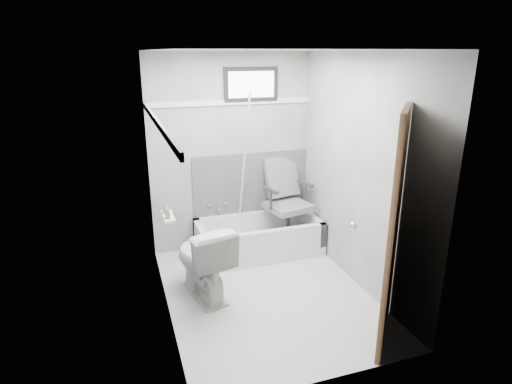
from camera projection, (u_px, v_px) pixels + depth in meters
name	position (u px, v px, depth m)	size (l,w,h in m)	color
floor	(267.00, 293.00, 4.43)	(2.60, 2.60, 0.00)	white
ceiling	(269.00, 50.00, 3.68)	(2.60, 2.60, 0.00)	silver
wall_back	(231.00, 154.00, 5.23)	(2.00, 0.02, 2.40)	slate
wall_front	(333.00, 236.00, 2.89)	(2.00, 0.02, 2.40)	slate
wall_left	(161.00, 193.00, 3.76)	(0.02, 2.60, 2.40)	slate
wall_right	(360.00, 174.00, 4.36)	(0.02, 2.60, 2.40)	slate
bathtub	(259.00, 237.00, 5.27)	(1.50, 0.70, 0.42)	silver
office_chair	(288.00, 201.00, 5.31)	(0.58, 0.58, 1.01)	slate
toilet	(203.00, 260.00, 4.29)	(0.45, 0.80, 0.78)	silver
door	(445.00, 242.00, 3.26)	(0.78, 0.78, 2.00)	#55311F
window	(251.00, 84.00, 5.04)	(0.66, 0.04, 0.40)	black
backerboard	(251.00, 183.00, 5.42)	(1.50, 0.02, 0.78)	#4C4C4F
trim_back	(231.00, 102.00, 5.02)	(2.00, 0.02, 0.06)	white
trim_left	(157.00, 123.00, 3.57)	(0.02, 2.60, 0.06)	white
pole	(243.00, 170.00, 5.08)	(0.02, 0.02, 1.95)	silver
shelf	(168.00, 216.00, 4.05)	(0.10, 0.32, 0.03)	white
soap_bottle_a	(168.00, 213.00, 3.96)	(0.04, 0.04, 0.09)	olive
soap_bottle_b	(166.00, 208.00, 4.09)	(0.06, 0.06, 0.08)	slate
faucet	(218.00, 206.00, 5.35)	(0.26, 0.10, 0.16)	silver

